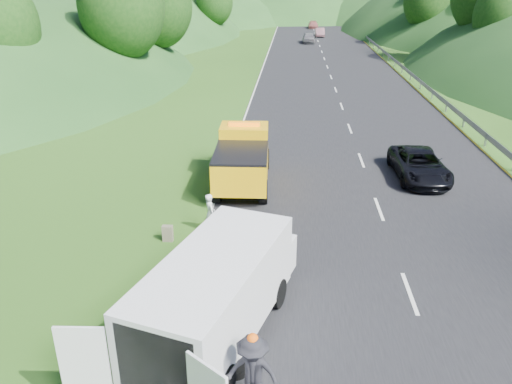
# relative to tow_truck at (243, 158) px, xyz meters

# --- Properties ---
(ground) EXTENTS (320.00, 320.00, 0.00)m
(ground) POSITION_rel_tow_truck_xyz_m (2.87, -6.39, -1.28)
(ground) COLOR #38661E
(ground) RESTS_ON ground
(road_surface) EXTENTS (14.00, 200.00, 0.02)m
(road_surface) POSITION_rel_tow_truck_xyz_m (5.87, 33.61, -1.27)
(road_surface) COLOR black
(road_surface) RESTS_ON ground
(guardrail) EXTENTS (0.06, 140.00, 1.52)m
(guardrail) POSITION_rel_tow_truck_xyz_m (13.17, 46.11, -1.28)
(guardrail) COLOR gray
(guardrail) RESTS_ON ground
(tree_line_left) EXTENTS (14.00, 140.00, 14.00)m
(tree_line_left) POSITION_rel_tow_truck_xyz_m (-16.13, 53.61, -1.28)
(tree_line_left) COLOR #284D16
(tree_line_left) RESTS_ON ground
(tree_line_right) EXTENTS (14.00, 140.00, 14.00)m
(tree_line_right) POSITION_rel_tow_truck_xyz_m (25.87, 53.61, -1.28)
(tree_line_right) COLOR #284D16
(tree_line_right) RESTS_ON ground
(hills_backdrop) EXTENTS (201.00, 288.60, 44.00)m
(hills_backdrop) POSITION_rel_tow_truck_xyz_m (9.37, 128.31, -1.28)
(hills_backdrop) COLOR #2D5B23
(hills_backdrop) RESTS_ON ground
(tow_truck) EXTENTS (2.49, 6.15, 2.61)m
(tow_truck) POSITION_rel_tow_truck_xyz_m (0.00, 0.00, 0.00)
(tow_truck) COLOR black
(tow_truck) RESTS_ON ground
(white_van) EXTENTS (4.92, 7.55, 2.49)m
(white_van) POSITION_rel_tow_truck_xyz_m (0.40, -10.69, 0.13)
(white_van) COLOR black
(white_van) RESTS_ON ground
(woman) EXTENTS (0.63, 0.69, 1.55)m
(woman) POSITION_rel_tow_truck_xyz_m (-0.75, -4.92, -1.28)
(woman) COLOR silver
(woman) RESTS_ON ground
(child) EXTENTS (0.58, 0.47, 1.10)m
(child) POSITION_rel_tow_truck_xyz_m (-0.10, -5.70, -1.28)
(child) COLOR #CBC16C
(child) RESTS_ON ground
(suitcase) EXTENTS (0.38, 0.22, 0.61)m
(suitcase) POSITION_rel_tow_truck_xyz_m (-2.19, -5.66, -0.97)
(suitcase) COLOR #655D4B
(suitcase) RESTS_ON ground
(spare_tire) EXTENTS (0.65, 0.65, 0.20)m
(spare_tire) POSITION_rel_tow_truck_xyz_m (0.96, -12.02, -1.28)
(spare_tire) COLOR black
(spare_tire) RESTS_ON ground
(passing_suv) EXTENTS (2.36, 4.83, 1.32)m
(passing_suv) POSITION_rel_tow_truck_xyz_m (8.24, 1.29, -1.28)
(passing_suv) COLOR black
(passing_suv) RESTS_ON ground
(dist_car_a) EXTENTS (1.73, 4.30, 1.46)m
(dist_car_a) POSITION_rel_tow_truck_xyz_m (4.38, 55.08, -1.28)
(dist_car_a) COLOR #555459
(dist_car_a) RESTS_ON ground
(dist_car_b) EXTENTS (1.43, 4.09, 1.35)m
(dist_car_b) POSITION_rel_tow_truck_xyz_m (6.42, 63.97, -1.28)
(dist_car_b) COLOR brown
(dist_car_b) RESTS_ON ground
(dist_car_c) EXTENTS (1.79, 4.40, 1.28)m
(dist_car_c) POSITION_rel_tow_truck_xyz_m (5.81, 78.36, -1.28)
(dist_car_c) COLOR #9D554E
(dist_car_c) RESTS_ON ground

